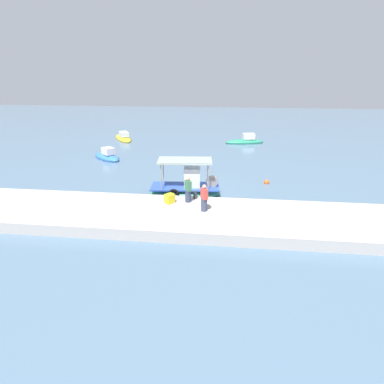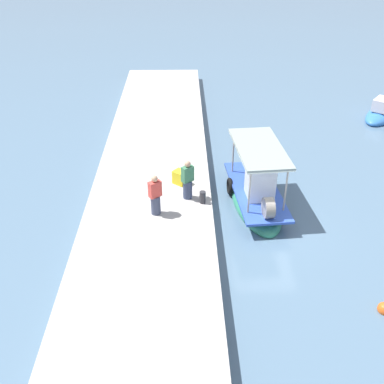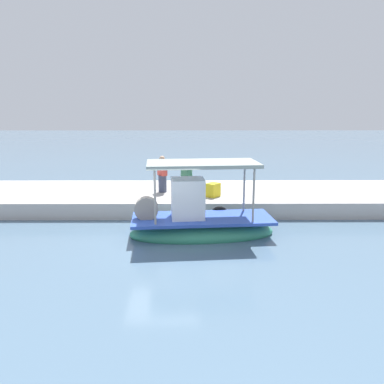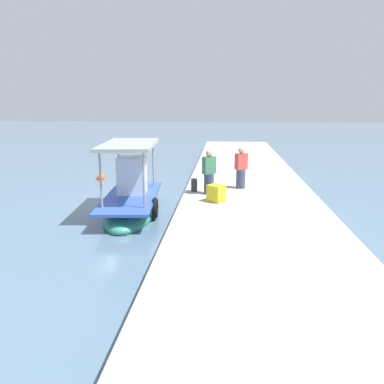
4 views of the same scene
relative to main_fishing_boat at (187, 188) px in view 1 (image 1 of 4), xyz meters
The scene contains 11 objects.
ground_plane 1.39m from the main_fishing_boat, 13.27° to the left, with size 120.00×120.00×0.00m, color slate.
dock_quay 4.48m from the main_fishing_boat, 73.57° to the right, with size 36.00×4.88×0.66m, color #B4AEA9.
main_fishing_boat is the anchor object (origin of this frame).
fisherman_near_bollard 4.38m from the main_fishing_boat, 68.95° to the right, with size 0.50×0.52×1.61m.
fisherman_by_crate 2.98m from the main_fishing_boat, 80.56° to the right, with size 0.51×0.52×1.63m.
mooring_bollard 2.42m from the main_fishing_boat, 69.16° to the right, with size 0.24×0.24×0.49m, color #2D2D33.
cargo_crate 3.20m from the main_fishing_boat, 101.81° to the right, with size 0.54×0.43×0.57m, color yellow.
marker_buoy 6.74m from the main_fishing_boat, 27.24° to the left, with size 0.43×0.43×0.43m.
moored_boat_near 18.58m from the main_fishing_boat, 74.23° to the left, with size 4.99×2.42×1.44m.
moored_boat_mid 21.40m from the main_fishing_boat, 120.19° to the left, with size 4.17×5.41×1.31m.
moored_boat_far 12.80m from the main_fishing_boat, 136.40° to the left, with size 4.01×3.67×1.45m.
Camera 1 is at (1.34, -20.24, 8.09)m, focal length 28.33 mm.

